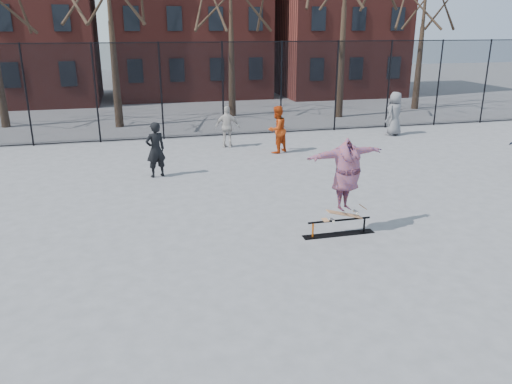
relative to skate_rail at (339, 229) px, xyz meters
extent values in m
plane|color=slate|center=(-1.79, -1.61, -0.15)|extent=(100.00, 100.00, 0.00)
cube|color=black|center=(0.00, 0.00, -0.14)|extent=(1.72, 0.26, 0.01)
cylinder|color=#D8590C|center=(-0.64, 0.00, 0.03)|extent=(0.04, 0.04, 0.35)
cylinder|color=black|center=(0.64, 0.00, 0.03)|extent=(0.04, 0.04, 0.35)
cylinder|color=black|center=(0.00, 0.00, 0.21)|extent=(1.52, 0.05, 0.05)
imported|color=#573B94|center=(0.11, 0.00, 1.17)|extent=(2.11, 1.04, 1.66)
imported|color=black|center=(-3.80, 5.78, 0.74)|extent=(0.75, 0.62, 1.77)
imported|color=#B93C10|center=(0.82, 7.92, 0.74)|extent=(1.09, 1.03, 1.77)
imported|color=beige|center=(-0.83, 9.23, 0.67)|extent=(1.03, 0.67, 1.63)
imported|color=slate|center=(6.71, 9.74, 0.80)|extent=(1.10, 0.96, 1.90)
cylinder|color=black|center=(-8.39, 11.39, 1.85)|extent=(0.07, 0.07, 4.00)
cylinder|color=black|center=(-5.79, 11.39, 1.85)|extent=(0.07, 0.07, 4.00)
cylinder|color=black|center=(-3.19, 11.39, 1.85)|extent=(0.07, 0.07, 4.00)
cylinder|color=black|center=(-0.59, 11.39, 1.85)|extent=(0.07, 0.07, 4.00)
cylinder|color=black|center=(2.01, 11.39, 1.85)|extent=(0.07, 0.07, 4.00)
cylinder|color=black|center=(4.61, 11.39, 1.85)|extent=(0.07, 0.07, 4.00)
cylinder|color=black|center=(7.21, 11.39, 1.85)|extent=(0.07, 0.07, 4.00)
cylinder|color=black|center=(9.81, 11.39, 1.85)|extent=(0.07, 0.07, 4.00)
cylinder|color=black|center=(12.41, 11.39, 1.85)|extent=(0.07, 0.07, 4.00)
cube|color=black|center=(-1.79, 11.39, 1.85)|extent=(34.00, 0.01, 4.00)
cylinder|color=black|center=(-1.79, 11.39, 3.81)|extent=(34.00, 0.04, 0.04)
cone|color=black|center=(-10.29, 16.19, 2.16)|extent=(0.40, 0.40, 4.62)
cone|color=black|center=(-4.79, 14.89, 2.16)|extent=(0.40, 0.40, 4.62)
cone|color=black|center=(0.71, 16.19, 2.16)|extent=(0.40, 0.40, 4.62)
cone|color=black|center=(6.21, 14.89, 2.16)|extent=(0.40, 0.40, 4.62)
cone|color=black|center=(11.71, 16.19, 2.16)|extent=(0.40, 0.40, 4.62)
cube|color=#5C231E|center=(-10.79, 24.39, 5.85)|extent=(9.00, 7.00, 12.00)
cube|color=#5C231E|center=(9.71, 24.39, 5.35)|extent=(8.00, 7.00, 11.00)
camera|label=1|loc=(-4.44, -9.87, 4.45)|focal=35.00mm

